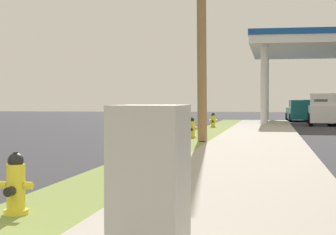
{
  "coord_description": "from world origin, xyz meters",
  "views": [
    {
      "loc": [
        3.49,
        -3.69,
        1.46
      ],
      "look_at": [
        0.42,
        13.81,
        0.98
      ],
      "focal_mm": 63.2,
      "sensor_mm": 36.0,
      "label": 1
    }
  ],
  "objects_px": {
    "fire_hydrant_third": "(192,129)",
    "fire_hydrant_fourth": "(213,121)",
    "utility_pole_midground": "(201,6)",
    "car_teal_by_near_pump": "(300,111)",
    "fire_hydrant_nearest": "(16,187)",
    "truck_white_at_forecourt": "(326,110)",
    "fire_hydrant_second": "(154,142)",
    "utility_cabinet": "(151,196)"
  },
  "relations": [
    {
      "from": "fire_hydrant_third",
      "to": "fire_hydrant_fourth",
      "type": "height_order",
      "value": "same"
    },
    {
      "from": "utility_pole_midground",
      "to": "car_teal_by_near_pump",
      "type": "height_order",
      "value": "utility_pole_midground"
    },
    {
      "from": "fire_hydrant_nearest",
      "to": "fire_hydrant_fourth",
      "type": "relative_size",
      "value": 1.0
    },
    {
      "from": "fire_hydrant_nearest",
      "to": "truck_white_at_forecourt",
      "type": "height_order",
      "value": "truck_white_at_forecourt"
    },
    {
      "from": "fire_hydrant_fourth",
      "to": "truck_white_at_forecourt",
      "type": "bearing_deg",
      "value": 46.82
    },
    {
      "from": "fire_hydrant_second",
      "to": "car_teal_by_near_pump",
      "type": "distance_m",
      "value": 31.02
    },
    {
      "from": "fire_hydrant_nearest",
      "to": "car_teal_by_near_pump",
      "type": "relative_size",
      "value": 0.16
    },
    {
      "from": "fire_hydrant_second",
      "to": "truck_white_at_forecourt",
      "type": "relative_size",
      "value": 0.14
    },
    {
      "from": "utility_cabinet",
      "to": "car_teal_by_near_pump",
      "type": "distance_m",
      "value": 40.95
    },
    {
      "from": "fire_hydrant_nearest",
      "to": "truck_white_at_forecourt",
      "type": "distance_m",
      "value": 31.97
    },
    {
      "from": "utility_pole_midground",
      "to": "truck_white_at_forecourt",
      "type": "relative_size",
      "value": 1.65
    },
    {
      "from": "fire_hydrant_nearest",
      "to": "utility_cabinet",
      "type": "height_order",
      "value": "utility_cabinet"
    },
    {
      "from": "fire_hydrant_second",
      "to": "car_teal_by_near_pump",
      "type": "height_order",
      "value": "car_teal_by_near_pump"
    },
    {
      "from": "fire_hydrant_nearest",
      "to": "fire_hydrant_second",
      "type": "relative_size",
      "value": 1.0
    },
    {
      "from": "fire_hydrant_second",
      "to": "utility_pole_midground",
      "type": "height_order",
      "value": "utility_pole_midground"
    },
    {
      "from": "fire_hydrant_third",
      "to": "fire_hydrant_fourth",
      "type": "distance_m",
      "value": 9.09
    },
    {
      "from": "fire_hydrant_nearest",
      "to": "utility_cabinet",
      "type": "relative_size",
      "value": 0.57
    },
    {
      "from": "fire_hydrant_fourth",
      "to": "fire_hydrant_third",
      "type": "bearing_deg",
      "value": -89.4
    },
    {
      "from": "fire_hydrant_third",
      "to": "car_teal_by_near_pump",
      "type": "height_order",
      "value": "car_teal_by_near_pump"
    },
    {
      "from": "fire_hydrant_nearest",
      "to": "car_teal_by_near_pump",
      "type": "height_order",
      "value": "car_teal_by_near_pump"
    },
    {
      "from": "fire_hydrant_second",
      "to": "utility_cabinet",
      "type": "bearing_deg",
      "value": -78.83
    },
    {
      "from": "fire_hydrant_second",
      "to": "fire_hydrant_third",
      "type": "distance_m",
      "value": 7.4
    },
    {
      "from": "fire_hydrant_fourth",
      "to": "truck_white_at_forecourt",
      "type": "xyz_separation_m",
      "value": [
        6.36,
        6.78,
        0.47
      ]
    },
    {
      "from": "fire_hydrant_nearest",
      "to": "utility_pole_midground",
      "type": "height_order",
      "value": "utility_pole_midground"
    },
    {
      "from": "fire_hydrant_third",
      "to": "car_teal_by_near_pump",
      "type": "bearing_deg",
      "value": 77.64
    },
    {
      "from": "fire_hydrant_nearest",
      "to": "fire_hydrant_second",
      "type": "xyz_separation_m",
      "value": [
        0.06,
        8.08,
        0.0
      ]
    },
    {
      "from": "fire_hydrant_fourth",
      "to": "utility_cabinet",
      "type": "bearing_deg",
      "value": -85.43
    },
    {
      "from": "fire_hydrant_third",
      "to": "truck_white_at_forecourt",
      "type": "bearing_deg",
      "value": 68.45
    },
    {
      "from": "utility_pole_midground",
      "to": "fire_hydrant_fourth",
      "type": "bearing_deg",
      "value": 93.5
    },
    {
      "from": "car_teal_by_near_pump",
      "to": "truck_white_at_forecourt",
      "type": "xyz_separation_m",
      "value": [
        1.18,
        -7.34,
        0.19
      ]
    },
    {
      "from": "utility_pole_midground",
      "to": "truck_white_at_forecourt",
      "type": "bearing_deg",
      "value": 72.29
    },
    {
      "from": "utility_cabinet",
      "to": "car_teal_by_near_pump",
      "type": "height_order",
      "value": "car_teal_by_near_pump"
    },
    {
      "from": "fire_hydrant_second",
      "to": "fire_hydrant_fourth",
      "type": "height_order",
      "value": "same"
    },
    {
      "from": "fire_hydrant_nearest",
      "to": "utility_pole_midground",
      "type": "bearing_deg",
      "value": 87.38
    },
    {
      "from": "utility_cabinet",
      "to": "truck_white_at_forecourt",
      "type": "distance_m",
      "value": 33.75
    },
    {
      "from": "utility_cabinet",
      "to": "fire_hydrant_fourth",
      "type": "bearing_deg",
      "value": 94.57
    },
    {
      "from": "fire_hydrant_third",
      "to": "utility_pole_midground",
      "type": "bearing_deg",
      "value": -73.44
    },
    {
      "from": "fire_hydrant_second",
      "to": "fire_hydrant_nearest",
      "type": "bearing_deg",
      "value": -90.43
    },
    {
      "from": "fire_hydrant_nearest",
      "to": "utility_cabinet",
      "type": "distance_m",
      "value": 3.0
    },
    {
      "from": "utility_pole_midground",
      "to": "utility_cabinet",
      "type": "xyz_separation_m",
      "value": [
        1.46,
        -15.68,
        -3.98
      ]
    },
    {
      "from": "fire_hydrant_nearest",
      "to": "utility_pole_midground",
      "type": "relative_size",
      "value": 0.08
    },
    {
      "from": "fire_hydrant_second",
      "to": "fire_hydrant_fourth",
      "type": "distance_m",
      "value": 16.48
    }
  ]
}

